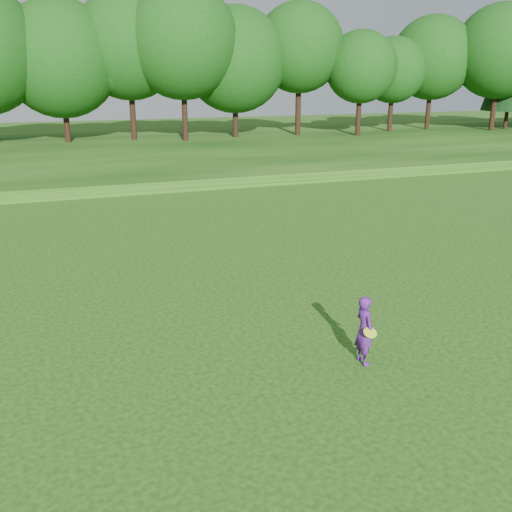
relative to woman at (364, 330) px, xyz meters
name	(u,v)px	position (x,y,z in m)	size (l,w,h in m)	color
ground	(147,390)	(-4.54, 0.42, -0.76)	(140.00, 140.00, 0.00)	#13400C
berm	(70,154)	(-4.54, 34.42, -0.46)	(130.00, 30.00, 0.60)	#13400C
walking_path	(83,195)	(-4.54, 20.42, -0.74)	(130.00, 1.60, 0.04)	gray
treeline	(58,43)	(-4.54, 38.42, 7.34)	(104.00, 7.00, 15.00)	#163F0E
woman	(364,330)	(0.00, 0.00, 0.00)	(0.38, 0.68, 1.52)	#511B79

